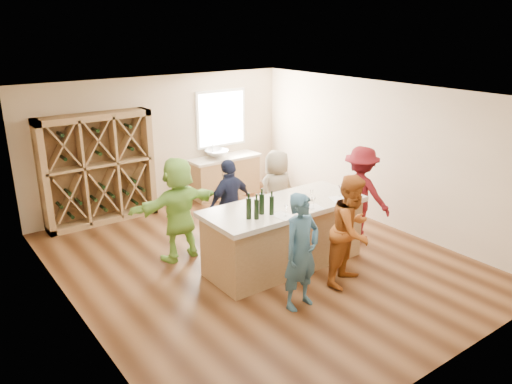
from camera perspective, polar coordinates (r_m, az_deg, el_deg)
floor at (r=8.61m, az=0.25°, el=-8.06°), size 6.00×7.00×0.10m
ceiling at (r=7.74m, az=0.28°, el=11.46°), size 6.00×7.00×0.10m
wall_back at (r=11.01m, az=-10.85°, el=5.69°), size 6.00×0.10×2.80m
wall_front at (r=5.81m, az=21.79°, el=-7.53°), size 6.00×0.10×2.80m
wall_left at (r=6.81m, az=-20.88°, el=-3.52°), size 0.10×7.00×2.80m
wall_right at (r=10.10m, az=14.35°, el=4.25°), size 0.10×7.00×2.80m
window_frame at (r=11.58m, az=-4.03°, el=8.39°), size 1.30×0.06×1.30m
window_pane at (r=11.55m, az=-3.94°, el=8.36°), size 1.18×0.01×1.18m
wine_rack at (r=10.30m, az=-17.57°, el=2.49°), size 2.20×0.45×2.20m
back_counter_base at (r=11.62m, az=-3.58°, el=1.73°), size 1.60×0.58×0.86m
back_counter_top at (r=11.49m, az=-3.63°, el=3.92°), size 1.70×0.62×0.06m
sink at (r=11.36m, az=-4.49°, el=4.36°), size 0.54×0.54×0.19m
faucet at (r=11.50m, az=-4.98°, el=4.81°), size 0.02×0.02×0.30m
tasting_counter_base at (r=8.24m, az=3.22°, el=-5.15°), size 2.60×1.00×1.00m
tasting_counter_top at (r=8.03m, az=3.29°, el=-1.63°), size 2.72×1.12×0.08m
wine_bottle_a at (r=7.35m, az=-0.84°, el=-1.90°), size 0.10×0.10×0.32m
wine_bottle_b at (r=7.35m, az=0.06°, el=-1.98°), size 0.10×0.10×0.31m
wine_bottle_c at (r=7.53m, az=0.66°, el=-1.37°), size 0.10×0.10×0.33m
wine_bottle_d at (r=7.52m, az=1.80°, el=-1.56°), size 0.09×0.09×0.29m
wine_glass_a at (r=7.49m, az=3.41°, el=-2.21°), size 0.08×0.08×0.16m
wine_glass_b at (r=7.81m, az=6.58°, el=-1.30°), size 0.08×0.08×0.18m
wine_glass_d at (r=8.18m, az=6.36°, el=-0.41°), size 0.07×0.07×0.17m
wine_glass_e at (r=8.44m, az=9.60°, el=0.13°), size 0.09×0.09×0.19m
tasting_menu_a at (r=7.53m, az=3.10°, el=-2.72°), size 0.29×0.37×0.00m
tasting_menu_b at (r=7.92m, az=6.78°, el=-1.73°), size 0.26×0.32×0.00m
tasting_menu_c at (r=8.31m, az=9.42°, el=-0.83°), size 0.35×0.40×0.00m
person_near_left at (r=6.95m, az=5.20°, el=-6.80°), size 0.65×0.50×1.69m
person_near_right at (r=7.69m, az=10.88°, el=-4.31°), size 0.94×0.70×1.73m
person_server at (r=9.29m, az=11.82°, el=-0.19°), size 0.82×1.24×1.76m
person_far_mid at (r=8.80m, az=-2.98°, el=-1.35°), size 1.02×0.63×1.62m
person_far_right at (r=9.39m, az=2.37°, el=-0.04°), size 0.80×0.53×1.62m
person_far_left at (r=8.43m, az=-8.83°, el=-1.89°), size 1.68×0.68×1.78m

